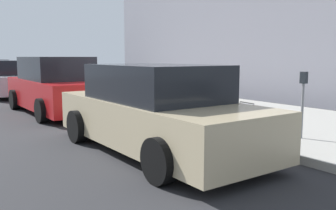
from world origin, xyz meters
The scene contains 14 objects.
ground_plane centered at (0.00, 0.00, 0.00)m, with size 40.00×40.00×0.00m, color #28282B.
sidewalk_curb centered at (0.00, -2.50, 0.07)m, with size 18.00×5.00×0.14m, color #9E9B93.
suitcase_silver_0 centered at (-2.90, -0.91, 0.41)m, with size 0.51×0.25×0.59m.
suitcase_teal_1 centered at (-2.39, -0.89, 0.45)m, with size 0.41×0.22×0.67m.
suitcase_olive_2 centered at (-1.91, -0.85, 0.51)m, with size 0.43×0.20×1.03m.
suitcase_maroon_3 centered at (-1.42, -0.83, 0.45)m, with size 0.46×0.26×0.95m.
suitcase_red_4 centered at (-0.88, -0.86, 0.44)m, with size 0.50×0.24×0.85m.
suitcase_navy_5 centered at (-0.33, -0.85, 0.53)m, with size 0.49×0.26×1.02m.
fire_hydrant centered at (0.47, -0.85, 0.56)m, with size 0.39×0.21×0.80m.
bollard_post centered at (1.20, -0.70, 0.51)m, with size 0.13×0.13×0.75m, color brown.
parking_meter centered at (-4.13, -1.10, 0.97)m, with size 0.12×0.09×1.27m.
parked_car_beige_0 centered at (-2.88, 1.41, 0.73)m, with size 4.71×2.03×1.55m.
parked_car_red_1 centered at (2.63, 1.41, 0.79)m, with size 4.80×2.00×1.69m.
parked_car_silver_2 centered at (8.64, 1.41, 0.72)m, with size 4.77×2.25×1.53m.
Camera 1 is at (-8.21, 4.87, 1.68)m, focal length 38.61 mm.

